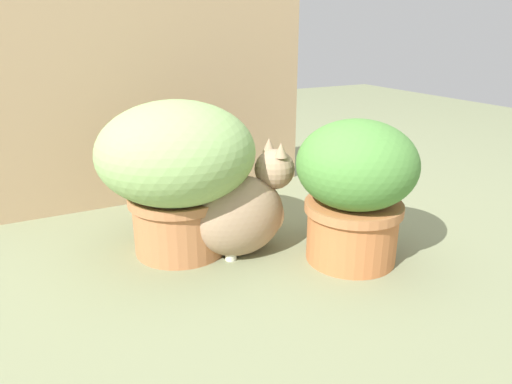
{
  "coord_description": "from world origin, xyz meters",
  "views": [
    {
      "loc": [
        -0.39,
        -1.01,
        0.6
      ],
      "look_at": [
        0.14,
        0.02,
        0.18
      ],
      "focal_mm": 32.72,
      "sensor_mm": 36.0,
      "label": 1
    }
  ],
  "objects_px": {
    "mushroom_ornament_pink": "(230,234)",
    "cat": "(245,211)",
    "mushroom_ornament_red": "(194,224)",
    "grass_planter": "(177,167)",
    "leafy_planter": "(355,186)"
  },
  "relations": [
    {
      "from": "mushroom_ornament_pink",
      "to": "cat",
      "type": "bearing_deg",
      "value": 26.31
    },
    {
      "from": "mushroom_ornament_red",
      "to": "cat",
      "type": "bearing_deg",
      "value": -13.98
    },
    {
      "from": "cat",
      "to": "mushroom_ornament_pink",
      "type": "bearing_deg",
      "value": -153.69
    },
    {
      "from": "grass_planter",
      "to": "leafy_planter",
      "type": "bearing_deg",
      "value": -34.36
    },
    {
      "from": "mushroom_ornament_pink",
      "to": "mushroom_ornament_red",
      "type": "bearing_deg",
      "value": 142.11
    },
    {
      "from": "grass_planter",
      "to": "mushroom_ornament_red",
      "type": "xyz_separation_m",
      "value": [
        0.02,
        -0.06,
        -0.15
      ]
    },
    {
      "from": "leafy_planter",
      "to": "mushroom_ornament_pink",
      "type": "height_order",
      "value": "leafy_planter"
    },
    {
      "from": "leafy_planter",
      "to": "mushroom_ornament_pink",
      "type": "relative_size",
      "value": 3.57
    },
    {
      "from": "grass_planter",
      "to": "mushroom_ornament_pink",
      "type": "relative_size",
      "value": 3.95
    },
    {
      "from": "grass_planter",
      "to": "mushroom_ornament_pink",
      "type": "distance_m",
      "value": 0.23
    },
    {
      "from": "leafy_planter",
      "to": "cat",
      "type": "distance_m",
      "value": 0.3
    },
    {
      "from": "leafy_planter",
      "to": "mushroom_ornament_pink",
      "type": "bearing_deg",
      "value": 154.2
    },
    {
      "from": "leafy_planter",
      "to": "mushroom_ornament_pink",
      "type": "distance_m",
      "value": 0.35
    },
    {
      "from": "grass_planter",
      "to": "mushroom_ornament_pink",
      "type": "xyz_separation_m",
      "value": [
        0.1,
        -0.12,
        -0.17
      ]
    },
    {
      "from": "grass_planter",
      "to": "leafy_planter",
      "type": "distance_m",
      "value": 0.47
    }
  ]
}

